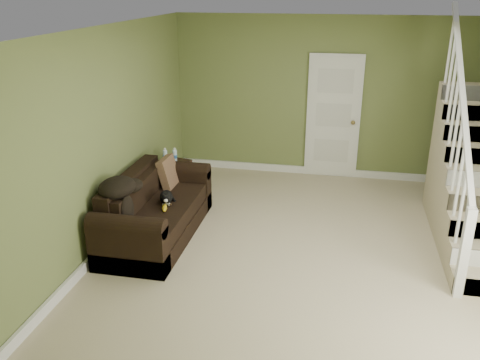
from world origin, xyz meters
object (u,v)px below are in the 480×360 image
at_px(cat, 166,198).
at_px(sofa, 154,213).
at_px(side_table, 172,179).
at_px(banana, 165,208).

bearing_deg(cat, sofa, 177.29).
height_order(side_table, cat, side_table).
bearing_deg(side_table, sofa, -81.45).
xyz_separation_m(side_table, cat, (0.35, -1.24, 0.24)).
relative_size(sofa, cat, 4.78).
distance_m(sofa, cat, 0.26).
relative_size(sofa, side_table, 2.65).
xyz_separation_m(sofa, cat, (0.15, 0.04, 0.21)).
height_order(sofa, cat, sofa).
xyz_separation_m(cat, banana, (0.05, -0.19, -0.05)).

